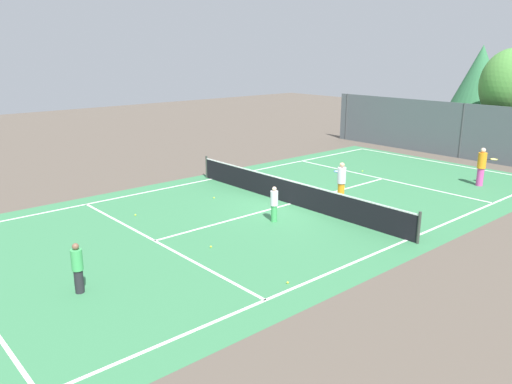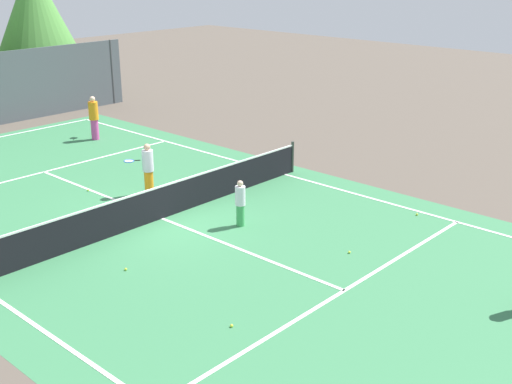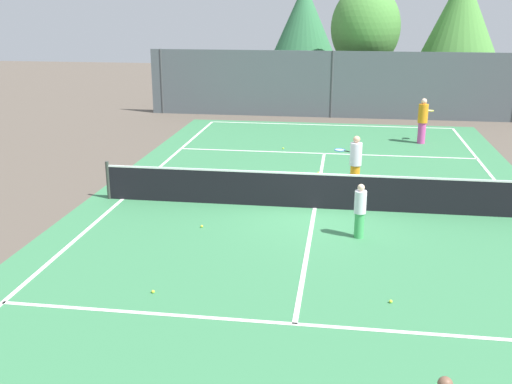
% 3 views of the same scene
% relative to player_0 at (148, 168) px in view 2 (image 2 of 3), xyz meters
% --- Properties ---
extents(ground_plane, '(80.00, 80.00, 0.00)m').
position_rel_player_0_xyz_m(ground_plane, '(-1.07, -1.90, -0.85)').
color(ground_plane, brown).
extents(court_surface, '(13.00, 25.00, 0.01)m').
position_rel_player_0_xyz_m(court_surface, '(-1.07, -1.90, -0.85)').
color(court_surface, '#387A4C').
rests_on(court_surface, ground_plane).
extents(tennis_net, '(11.90, 0.10, 1.10)m').
position_rel_player_0_xyz_m(tennis_net, '(-1.07, -1.90, -0.34)').
color(tennis_net, '#333833').
rests_on(tennis_net, ground_plane).
extents(tree_0, '(4.05, 4.05, 6.99)m').
position_rel_player_0_xyz_m(tree_0, '(5.13, 14.90, 3.88)').
color(tree_0, brown).
rests_on(tree_0, ground_plane).
extents(player_0, '(0.89, 0.72, 1.66)m').
position_rel_player_0_xyz_m(player_0, '(0.00, 0.00, 0.00)').
color(player_0, orange).
rests_on(player_0, ground_plane).
extents(player_1, '(0.29, 0.29, 1.34)m').
position_rel_player_0_xyz_m(player_1, '(0.09, -3.93, -0.17)').
color(player_1, '#3FA559').
rests_on(player_1, ground_plane).
extents(player_2, '(0.73, 0.92, 1.80)m').
position_rel_player_0_xyz_m(player_2, '(2.70, 6.85, 0.07)').
color(player_2, '#D14799').
rests_on(player_2, ground_plane).
extents(tennis_ball_0, '(0.07, 0.07, 0.07)m').
position_rel_player_0_xyz_m(tennis_ball_0, '(-3.79, -3.83, -0.82)').
color(tennis_ball_0, '#CCE533').
rests_on(tennis_ball_0, ground_plane).
extents(tennis_ball_1, '(0.07, 0.07, 0.07)m').
position_rel_player_0_xyz_m(tennis_ball_1, '(4.13, -7.20, -0.82)').
color(tennis_ball_1, '#CCE533').
rests_on(tennis_ball_1, ground_plane).
extents(tennis_ball_2, '(0.07, 0.07, 0.07)m').
position_rel_player_0_xyz_m(tennis_ball_2, '(-1.15, 1.67, -0.82)').
color(tennis_ball_2, '#CCE533').
rests_on(tennis_ball_2, ground_plane).
extents(tennis_ball_4, '(0.07, 0.07, 0.07)m').
position_rel_player_0_xyz_m(tennis_ball_4, '(-3.89, -7.50, -0.82)').
color(tennis_ball_4, '#CCE533').
rests_on(tennis_ball_4, ground_plane).
extents(tennis_ball_5, '(0.07, 0.07, 0.07)m').
position_rel_player_0_xyz_m(tennis_ball_5, '(0.65, -7.24, -0.82)').
color(tennis_ball_5, '#CCE533').
rests_on(tennis_ball_5, ground_plane).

